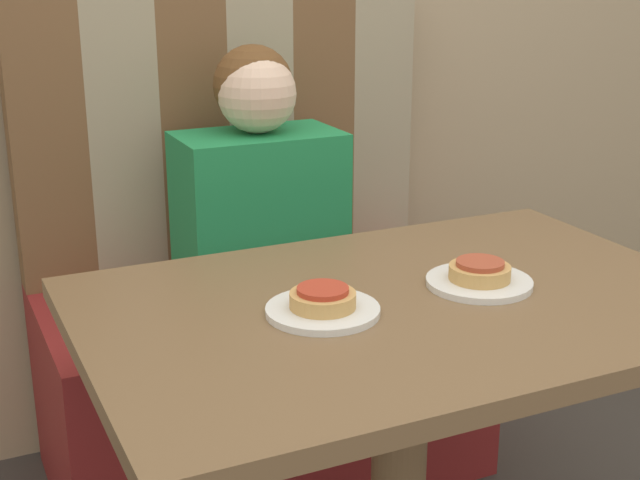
{
  "coord_description": "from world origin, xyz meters",
  "views": [
    {
      "loc": [
        -0.72,
        -1.21,
        1.27
      ],
      "look_at": [
        0.0,
        0.34,
        0.72
      ],
      "focal_mm": 50.0,
      "sensor_mm": 36.0,
      "label": 1
    }
  ],
  "objects_px": {
    "plate_right": "(480,283)",
    "pizza_right": "(480,271)",
    "plate_left": "(323,311)",
    "person": "(258,180)",
    "pizza_left": "(323,299)"
  },
  "relations": [
    {
      "from": "plate_left",
      "to": "plate_right",
      "type": "height_order",
      "value": "same"
    },
    {
      "from": "plate_left",
      "to": "pizza_left",
      "type": "bearing_deg",
      "value": 0.0
    },
    {
      "from": "person",
      "to": "pizza_left",
      "type": "bearing_deg",
      "value": -102.65
    },
    {
      "from": "pizza_left",
      "to": "pizza_right",
      "type": "xyz_separation_m",
      "value": [
        0.31,
        0.0,
        0.0
      ]
    },
    {
      "from": "pizza_left",
      "to": "plate_right",
      "type": "bearing_deg",
      "value": 0.0
    },
    {
      "from": "plate_right",
      "to": "pizza_right",
      "type": "xyz_separation_m",
      "value": [
        0.0,
        0.0,
        0.02
      ]
    },
    {
      "from": "plate_right",
      "to": "pizza_left",
      "type": "bearing_deg",
      "value": 180.0
    },
    {
      "from": "person",
      "to": "plate_right",
      "type": "relative_size",
      "value": 3.09
    },
    {
      "from": "plate_right",
      "to": "pizza_right",
      "type": "relative_size",
      "value": 1.73
    },
    {
      "from": "person",
      "to": "pizza_left",
      "type": "xyz_separation_m",
      "value": [
        -0.15,
        -0.68,
        -0.03
      ]
    },
    {
      "from": "pizza_left",
      "to": "person",
      "type": "bearing_deg",
      "value": 77.35
    },
    {
      "from": "pizza_right",
      "to": "plate_right",
      "type": "bearing_deg",
      "value": 0.0
    },
    {
      "from": "person",
      "to": "plate_left",
      "type": "bearing_deg",
      "value": -102.65
    },
    {
      "from": "person",
      "to": "plate_right",
      "type": "xyz_separation_m",
      "value": [
        0.15,
        -0.68,
        -0.05
      ]
    },
    {
      "from": "person",
      "to": "pizza_right",
      "type": "relative_size",
      "value": 5.34
    }
  ]
}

